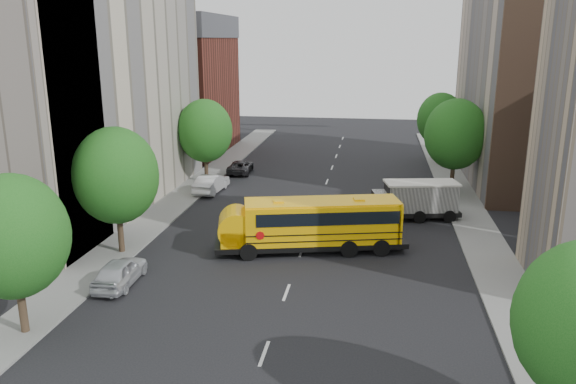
% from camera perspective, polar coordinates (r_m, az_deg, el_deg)
% --- Properties ---
extents(ground, '(120.00, 120.00, 0.00)m').
position_cam_1_polar(ground, '(37.24, 1.79, -4.93)').
color(ground, black).
rests_on(ground, ground).
extents(sidewalk_left, '(3.00, 80.00, 0.12)m').
position_cam_1_polar(sidewalk_left, '(44.58, -12.22, -1.77)').
color(sidewalk_left, slate).
rests_on(sidewalk_left, ground).
extents(sidewalk_right, '(3.00, 80.00, 0.12)m').
position_cam_1_polar(sidewalk_right, '(42.32, 18.34, -3.13)').
color(sidewalk_right, slate).
rests_on(sidewalk_right, ground).
extents(lane_markings, '(0.15, 64.00, 0.01)m').
position_cam_1_polar(lane_markings, '(46.69, 3.32, -0.73)').
color(lane_markings, silver).
rests_on(lane_markings, ground).
extents(building_left_cream, '(10.00, 26.00, 20.00)m').
position_cam_1_polar(building_left_cream, '(46.47, -20.12, 10.84)').
color(building_left_cream, beige).
rests_on(building_left_cream, ground).
extents(building_left_redbrick, '(10.00, 15.00, 13.00)m').
position_cam_1_polar(building_left_redbrick, '(66.83, -10.75, 9.55)').
color(building_left_redbrick, maroon).
rests_on(building_left_redbrick, ground).
extents(building_right_far, '(10.00, 22.00, 18.00)m').
position_cam_1_polar(building_right_far, '(56.52, 23.34, 10.14)').
color(building_right_far, tan).
rests_on(building_right_far, ground).
extents(building_right_sidewall, '(10.10, 0.30, 18.00)m').
position_cam_1_polar(building_right_sidewall, '(45.96, 26.61, 8.87)').
color(building_right_sidewall, brown).
rests_on(building_right_sidewall, ground).
extents(street_tree_0, '(4.80, 4.80, 7.41)m').
position_cam_1_polar(street_tree_0, '(26.99, -26.18, -4.08)').
color(street_tree_0, '#38281C').
rests_on(street_tree_0, ground).
extents(street_tree_1, '(5.12, 5.12, 7.90)m').
position_cam_1_polar(street_tree_1, '(35.17, -17.08, 1.60)').
color(street_tree_1, '#38281C').
rests_on(street_tree_1, ground).
extents(street_tree_2, '(4.99, 4.99, 7.71)m').
position_cam_1_polar(street_tree_2, '(51.65, -8.44, 6.17)').
color(street_tree_2, '#38281C').
rests_on(street_tree_2, ground).
extents(street_tree_4, '(5.25, 5.25, 8.10)m').
position_cam_1_polar(street_tree_4, '(49.76, 16.66, 5.64)').
color(street_tree_4, '#38281C').
rests_on(street_tree_4, ground).
extents(street_tree_5, '(4.86, 4.86, 7.51)m').
position_cam_1_polar(street_tree_5, '(61.60, 15.23, 7.14)').
color(street_tree_5, '#38281C').
rests_on(street_tree_5, ground).
extents(school_bus, '(12.17, 5.47, 3.35)m').
position_cam_1_polar(school_bus, '(34.85, 2.14, -3.12)').
color(school_bus, black).
rests_on(school_bus, ground).
extents(safari_truck, '(6.88, 3.59, 2.81)m').
position_cam_1_polar(safari_truck, '(42.21, 12.75, -0.74)').
color(safari_truck, black).
rests_on(safari_truck, ground).
extents(parked_car_0, '(1.89, 4.42, 1.49)m').
position_cam_1_polar(parked_car_0, '(31.86, -16.71, -7.76)').
color(parked_car_0, '#B6B8BD').
rests_on(parked_car_0, ground).
extents(parked_car_1, '(2.08, 4.94, 1.59)m').
position_cam_1_polar(parked_car_1, '(49.03, -7.81, 0.89)').
color(parked_car_1, silver).
rests_on(parked_car_1, ground).
extents(parked_car_2, '(2.43, 4.74, 1.28)m').
position_cam_1_polar(parked_car_2, '(55.80, -4.86, 2.57)').
color(parked_car_2, black).
rests_on(parked_car_2, ground).
extents(parked_car_4, '(1.81, 4.32, 1.46)m').
position_cam_1_polar(parked_car_4, '(48.57, 14.92, 0.29)').
color(parked_car_4, '#313054').
rests_on(parked_car_4, ground).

